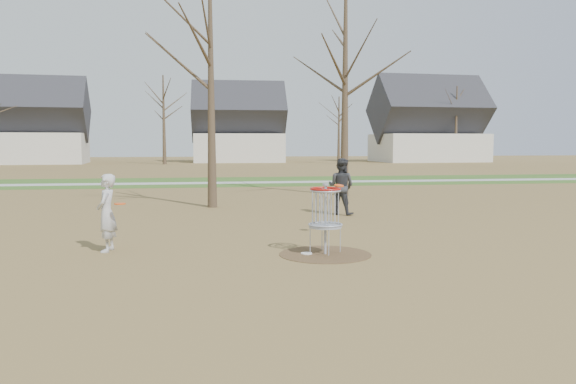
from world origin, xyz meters
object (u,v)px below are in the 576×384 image
at_px(player_standing, 107,213).
at_px(player_throwing, 341,187).
at_px(disc_grounded, 307,253).
at_px(disc_golf_basket, 325,208).

xyz_separation_m(player_standing, player_throwing, (6.06, 4.95, 0.08)).
distance_m(player_standing, disc_grounded, 4.06).
height_order(player_standing, disc_grounded, player_standing).
relative_size(player_standing, disc_golf_basket, 1.15).
bearing_deg(disc_golf_basket, player_throwing, 72.93).
bearing_deg(player_standing, disc_golf_basket, 83.52).
height_order(player_throwing, disc_grounded, player_throwing).
relative_size(player_standing, player_throwing, 0.91).
xyz_separation_m(player_standing, disc_golf_basket, (4.24, -0.96, 0.14)).
bearing_deg(disc_grounded, player_throwing, 69.62).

